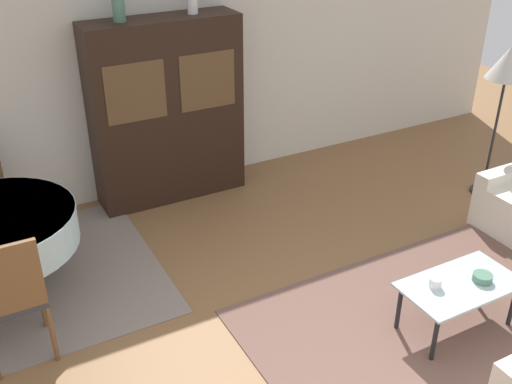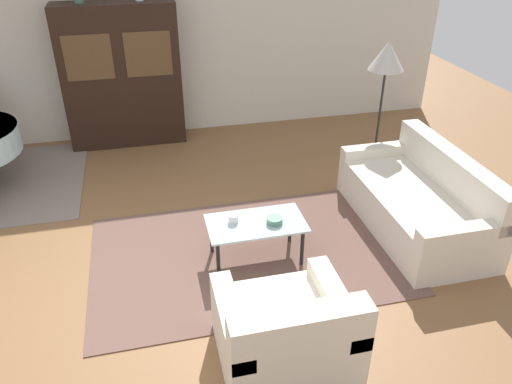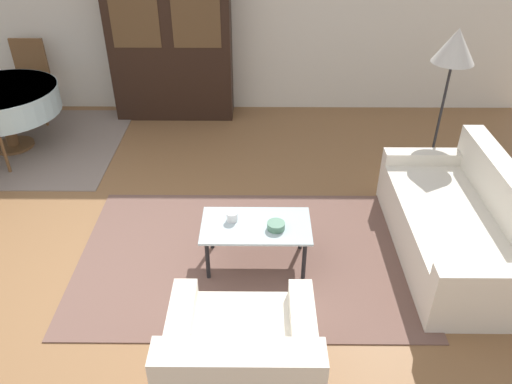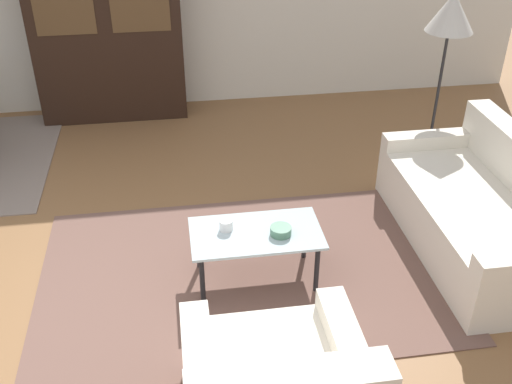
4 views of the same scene
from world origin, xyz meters
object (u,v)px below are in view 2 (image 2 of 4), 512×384
object	(u,v)px
couch	(419,202)
cup	(233,218)
coffee_table	(256,227)
display_cabinet	(122,76)
bowl	(275,220)
armchair	(286,335)
floor_lamp	(387,61)

from	to	relation	value
couch	cup	world-z (taller)	couch
coffee_table	display_cabinet	world-z (taller)	display_cabinet
coffee_table	bowl	size ratio (longest dim) A/B	6.23
armchair	coffee_table	size ratio (longest dim) A/B	1.03
cup	display_cabinet	bearing A→B (deg)	106.90
couch	bowl	bearing A→B (deg)	97.29
coffee_table	display_cabinet	distance (m)	3.35
floor_lamp	bowl	xyz separation A→B (m)	(-1.76, -1.55, -0.96)
couch	display_cabinet	size ratio (longest dim) A/B	0.98
armchair	bowl	bearing A→B (deg)	78.64
display_cabinet	floor_lamp	xyz separation A→B (m)	(3.05, -1.61, 0.45)
bowl	couch	bearing A→B (deg)	7.29
armchair	cup	distance (m)	1.37
floor_lamp	couch	bearing A→B (deg)	-95.66
armchair	coffee_table	distance (m)	1.29
couch	floor_lamp	distance (m)	1.75
couch	bowl	size ratio (longest dim) A/B	12.72
couch	armchair	xyz separation A→B (m)	(-1.87, -1.45, 0.00)
couch	display_cabinet	xyz separation A→B (m)	(-2.92, 2.95, 0.67)
floor_lamp	armchair	bearing A→B (deg)	-125.75
cup	armchair	bearing A→B (deg)	-84.97
coffee_table	floor_lamp	world-z (taller)	floor_lamp
floor_lamp	cup	world-z (taller)	floor_lamp
armchair	couch	bearing A→B (deg)	37.65
armchair	display_cabinet	world-z (taller)	display_cabinet
floor_lamp	bowl	world-z (taller)	floor_lamp
couch	coffee_table	distance (m)	1.80
floor_lamp	cup	distance (m)	2.74
armchair	display_cabinet	distance (m)	4.56
coffee_table	display_cabinet	bearing A→B (deg)	109.94
armchair	bowl	distance (m)	1.27
bowl	floor_lamp	bearing A→B (deg)	41.39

